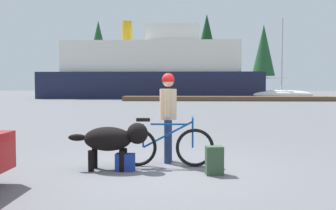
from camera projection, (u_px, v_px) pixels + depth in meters
name	position (u px, v px, depth m)	size (l,w,h in m)	color
ground_plane	(162.00, 169.00, 6.78)	(160.00, 160.00, 0.00)	slate
bicycle	(165.00, 146.00, 6.98)	(1.72, 0.44, 0.90)	black
person_cyclist	(168.00, 109.00, 7.33)	(0.32, 0.53, 1.69)	navy
dog	(113.00, 139.00, 6.69)	(1.39, 0.49, 0.82)	black
backpack	(214.00, 161.00, 6.35)	(0.28, 0.20, 0.47)	#334C33
handbag_pannier	(125.00, 162.00, 6.62)	(0.32, 0.18, 0.30)	navy
dock_pier	(227.00, 99.00, 34.45)	(18.36, 2.02, 0.40)	brown
ferry_boat	(153.00, 71.00, 42.34)	(22.85, 8.41, 8.31)	#191E38
sailboat_moored	(281.00, 94.00, 38.04)	(6.16, 1.73, 7.89)	silver
pine_tree_far_left	(98.00, 46.00, 61.44)	(3.78, 3.78, 11.50)	#4C331E
pine_tree_center	(207.00, 43.00, 57.62)	(3.98, 3.98, 11.88)	#4C331E
pine_tree_far_right	(264.00, 50.00, 57.54)	(3.38, 3.38, 10.31)	#4C331E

